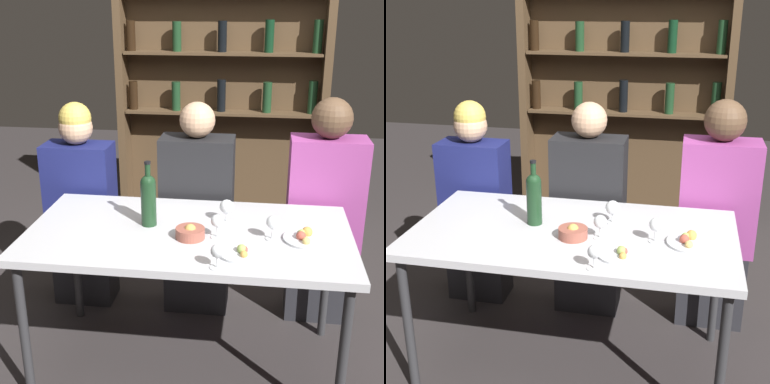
# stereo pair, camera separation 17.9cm
# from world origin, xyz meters

# --- Properties ---
(ground_plane) EXTENTS (10.00, 10.00, 0.00)m
(ground_plane) POSITION_xyz_m (0.00, 0.00, 0.00)
(ground_plane) COLOR #332D2D
(dining_table) EXTENTS (1.53, 0.82, 0.75)m
(dining_table) POSITION_xyz_m (0.00, 0.00, 0.69)
(dining_table) COLOR silver
(dining_table) RESTS_ON ground_plane
(wine_rack_wall) EXTENTS (1.61, 0.21, 2.10)m
(wine_rack_wall) POSITION_xyz_m (0.00, 1.85, 1.10)
(wine_rack_wall) COLOR #4C3823
(wine_rack_wall) RESTS_ON ground_plane
(wine_bottle) EXTENTS (0.07, 0.07, 0.32)m
(wine_bottle) POSITION_xyz_m (-0.20, 0.05, 0.89)
(wine_bottle) COLOR #19381E
(wine_bottle) RESTS_ON dining_table
(wine_glass_0) EXTENTS (0.07, 0.07, 0.11)m
(wine_glass_0) POSITION_xyz_m (0.17, 0.13, 0.83)
(wine_glass_0) COLOR silver
(wine_glass_0) RESTS_ON dining_table
(wine_glass_1) EXTENTS (0.06, 0.06, 0.11)m
(wine_glass_1) POSITION_xyz_m (0.14, -0.06, 0.83)
(wine_glass_1) COLOR silver
(wine_glass_1) RESTS_ON dining_table
(wine_glass_2) EXTENTS (0.06, 0.06, 0.11)m
(wine_glass_2) POSITION_xyz_m (0.17, -0.35, 0.82)
(wine_glass_2) COLOR silver
(wine_glass_2) RESTS_ON dining_table
(wine_glass_3) EXTENTS (0.06, 0.06, 0.11)m
(wine_glass_3) POSITION_xyz_m (0.39, -0.04, 0.83)
(wine_glass_3) COLOR silver
(wine_glass_3) RESTS_ON dining_table
(food_plate_0) EXTENTS (0.21, 0.21, 0.05)m
(food_plate_0) POSITION_xyz_m (0.26, -0.21, 0.76)
(food_plate_0) COLOR silver
(food_plate_0) RESTS_ON dining_table
(food_plate_1) EXTENTS (0.22, 0.22, 0.05)m
(food_plate_1) POSITION_xyz_m (0.55, -0.03, 0.76)
(food_plate_1) COLOR silver
(food_plate_1) RESTS_ON dining_table
(snack_bowl) EXTENTS (0.13, 0.13, 0.07)m
(snack_bowl) POSITION_xyz_m (0.02, -0.08, 0.78)
(snack_bowl) COLOR #995142
(snack_bowl) RESTS_ON dining_table
(seated_person_left) EXTENTS (0.39, 0.22, 1.24)m
(seated_person_left) POSITION_xyz_m (-0.72, 0.56, 0.60)
(seated_person_left) COLOR #26262B
(seated_person_left) RESTS_ON ground_plane
(seated_person_center) EXTENTS (0.41, 0.22, 1.26)m
(seated_person_center) POSITION_xyz_m (-0.03, 0.56, 0.59)
(seated_person_center) COLOR #26262B
(seated_person_center) RESTS_ON ground_plane
(seated_person_right) EXTENTS (0.41, 0.22, 1.30)m
(seated_person_right) POSITION_xyz_m (0.69, 0.56, 0.62)
(seated_person_right) COLOR #26262B
(seated_person_right) RESTS_ON ground_plane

